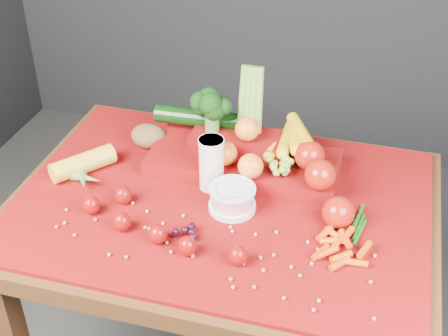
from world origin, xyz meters
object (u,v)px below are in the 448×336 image
(milk_glass, at_px, (211,162))
(yogurt_bowl, at_px, (232,198))
(table, at_px, (222,232))
(produce_mound, at_px, (253,152))

(milk_glass, relative_size, yogurt_bowl, 1.22)
(table, distance_m, milk_glass, 0.20)
(milk_glass, bearing_deg, produce_mound, 50.46)
(table, bearing_deg, milk_glass, 130.30)
(milk_glass, relative_size, produce_mound, 0.24)
(table, relative_size, milk_glass, 7.45)
(milk_glass, height_order, produce_mound, produce_mound)
(milk_glass, distance_m, yogurt_bowl, 0.12)
(yogurt_bowl, bearing_deg, table, 142.11)
(table, xyz_separation_m, produce_mound, (0.04, 0.15, 0.17))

